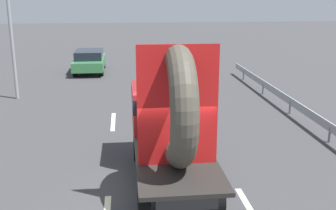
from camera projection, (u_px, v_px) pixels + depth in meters
name	position (u px, v px, depth m)	size (l,w,h in m)	color
ground_plane	(161.00, 187.00, 11.13)	(120.00, 120.00, 0.00)	#38383A
flatbed_truck	(171.00, 117.00, 11.21)	(2.02, 5.51, 3.96)	black
distant_sedan	(89.00, 60.00, 26.74)	(1.88, 4.39, 1.43)	black
traffic_light	(9.00, 8.00, 19.15)	(0.42, 0.36, 6.79)	gray
guardrail	(276.00, 92.00, 19.37)	(0.10, 14.12, 0.71)	gray
lane_dash_left_far	(113.00, 122.00, 16.71)	(2.37, 0.16, 0.01)	beige
lane_dash_right_far	(196.00, 117.00, 17.31)	(2.61, 0.16, 0.01)	beige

